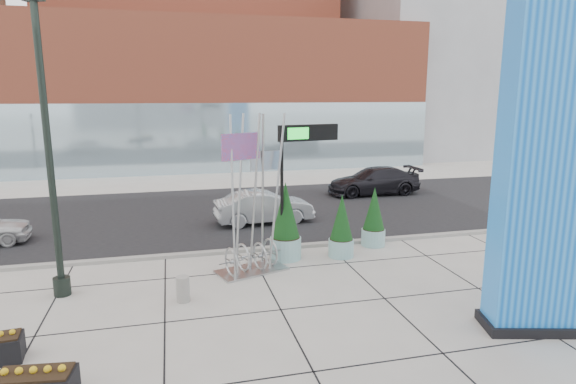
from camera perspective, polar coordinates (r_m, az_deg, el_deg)
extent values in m
plane|color=#9E9991|center=(13.92, -5.93, -12.43)|extent=(160.00, 160.00, 0.00)
cube|color=black|center=(23.36, -9.38, -2.54)|extent=(80.00, 12.00, 0.02)
cube|color=gray|center=(17.60, -7.77, -7.04)|extent=(80.00, 0.30, 0.12)
cube|color=#A94931|center=(39.70, -10.22, 11.19)|extent=(34.00, 10.00, 11.00)
cube|color=#8CA5B2|center=(35.05, -9.51, 6.27)|extent=(34.00, 0.60, 5.00)
cube|color=slate|center=(52.60, 18.52, 14.66)|extent=(20.00, 18.00, 18.00)
cube|color=blue|center=(12.56, 28.98, 3.74)|extent=(2.52, 1.50, 8.50)
cube|color=black|center=(13.65, 27.24, -13.69)|extent=(2.75, 1.73, 0.24)
cylinder|color=black|center=(14.48, -26.55, 4.80)|extent=(0.19, 0.19, 8.49)
cylinder|color=black|center=(15.38, -25.20, -10.06)|extent=(0.47, 0.47, 0.53)
cube|color=#A1A4A6|center=(15.85, -4.33, -9.22)|extent=(2.48, 1.77, 0.06)
cylinder|color=#A1A4A6|center=(14.84, -7.06, -0.59)|extent=(0.09, 0.09, 5.09)
cylinder|color=#A1A4A6|center=(15.24, -5.70, -0.24)|extent=(0.09, 0.09, 5.09)
cylinder|color=#A1A4A6|center=(15.06, -4.03, -0.35)|extent=(0.09, 0.09, 5.09)
cylinder|color=#A1A4A6|center=(15.43, -2.55, -0.04)|extent=(0.09, 0.09, 5.09)
cylinder|color=#A1A4A6|center=(15.05, -1.26, -0.34)|extent=(0.09, 0.09, 5.09)
torus|color=#A1A4A6|center=(15.50, -7.10, -7.96)|extent=(0.36, 0.90, 0.93)
torus|color=#A1A4A6|center=(15.75, -5.34, -7.60)|extent=(0.36, 0.90, 0.93)
torus|color=#A1A4A6|center=(15.64, -3.37, -7.71)|extent=(0.36, 0.90, 0.93)
torus|color=#A1A4A6|center=(15.92, -1.69, -7.34)|extent=(0.36, 0.90, 0.93)
cube|color=red|center=(14.85, -5.74, 5.42)|extent=(1.24, 0.58, 0.81)
cube|color=#A1A4A6|center=(15.17, -2.32, 3.66)|extent=(1.00, 0.28, 0.61)
cylinder|color=gray|center=(13.85, -12.34, -11.17)|extent=(0.37, 0.37, 0.72)
cylinder|color=black|center=(16.18, -0.73, -0.41)|extent=(0.11, 0.11, 4.58)
cube|color=black|center=(16.13, 2.67, 6.98)|extent=(2.18, 0.60, 0.54)
cube|color=#19D833|center=(15.89, 1.28, 6.92)|extent=(0.75, 0.16, 0.38)
cylinder|color=#8CBDBD|center=(18.57, 10.06, -5.29)|extent=(0.90, 0.90, 0.63)
cylinder|color=black|center=(18.49, 10.09, -4.36)|extent=(0.82, 0.82, 0.05)
cone|color=black|center=(18.28, 10.18, -1.93)|extent=(0.81, 0.81, 1.61)
cylinder|color=#8CBDBD|center=(17.19, 6.30, -6.58)|extent=(0.89, 0.89, 0.63)
cylinder|color=black|center=(17.09, 6.33, -5.58)|extent=(0.82, 0.82, 0.05)
cone|color=black|center=(16.87, 6.39, -2.97)|extent=(0.80, 0.80, 1.61)
cylinder|color=#8CBDBD|center=(16.85, -0.29, -6.64)|extent=(1.08, 1.08, 0.76)
cylinder|color=black|center=(16.74, -0.29, -5.40)|extent=(1.00, 1.00, 0.07)
cone|color=black|center=(16.48, -0.30, -2.15)|extent=(0.98, 0.98, 1.95)
cube|color=black|center=(10.50, -27.91, -18.52)|extent=(1.36, 0.75, 0.06)
imported|color=#A0A3A8|center=(21.31, -2.87, -1.82)|extent=(4.43, 1.83, 1.43)
imported|color=black|center=(27.79, 10.11, 1.28)|extent=(5.27, 2.15, 1.53)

